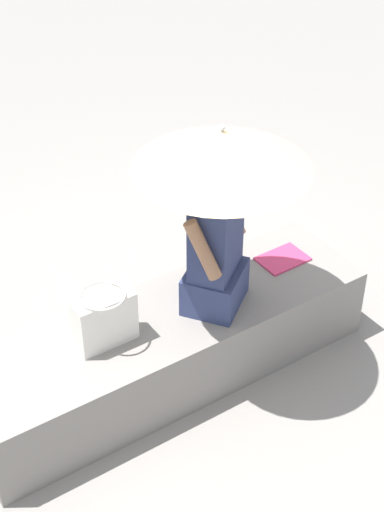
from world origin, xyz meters
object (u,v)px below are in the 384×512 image
person_seated (216,244)px  parasol (222,150)px  handbag_black (105,319)px  magazine (283,259)px

person_seated → parasol: parasol is taller
handbag_black → magazine: size_ratio=1.12×
parasol → handbag_black: parasol is taller
parasol → magazine: bearing=-166.3°
person_seated → parasol: size_ratio=0.84×
person_seated → magazine: size_ratio=3.21×
parasol → handbag_black: size_ratio=3.45×
handbag_black → magazine: (-1.18, -0.05, -0.14)m
parasol → handbag_black: (0.63, -0.09, -0.80)m
person_seated → handbag_black: (0.63, -0.05, -0.24)m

